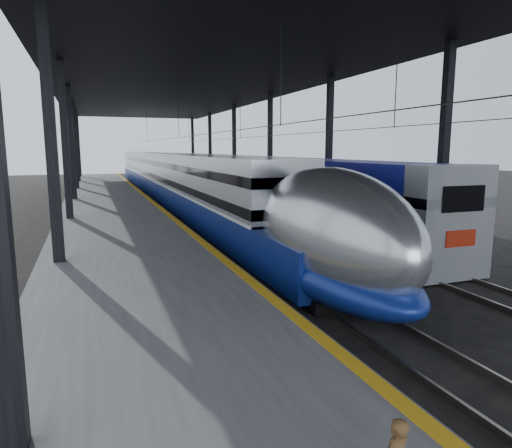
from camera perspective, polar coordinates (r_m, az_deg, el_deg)
ground at (r=12.66m, az=3.47°, el=-12.02°), size 160.00×160.00×0.00m
platform at (r=31.09m, az=-17.63°, el=1.32°), size 6.00×80.00×1.00m
yellow_strip at (r=31.27m, az=-12.54°, el=2.51°), size 0.30×80.00×0.01m
rails at (r=32.47m, az=-3.36°, el=1.32°), size 6.52×80.00×0.16m
canopy at (r=31.82m, az=-8.22°, el=17.41°), size 18.00×75.00×9.47m
tgv_train at (r=40.13m, az=-10.43°, el=5.45°), size 2.96×65.20×4.24m
second_train at (r=40.99m, az=-3.43°, el=5.79°), size 2.97×56.05×4.08m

